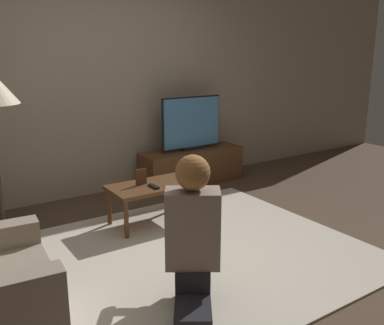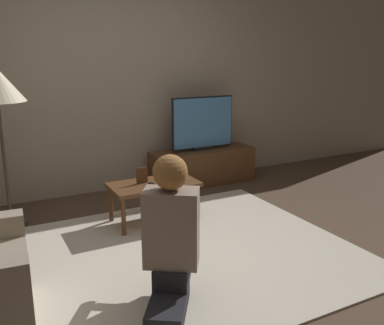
{
  "view_description": "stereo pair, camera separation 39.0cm",
  "coord_description": "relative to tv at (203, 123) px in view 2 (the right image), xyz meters",
  "views": [
    {
      "loc": [
        -1.73,
        -2.61,
        1.59
      ],
      "look_at": [
        0.37,
        0.53,
        0.6
      ],
      "focal_mm": 40.0,
      "sensor_mm": 36.0,
      "label": 1
    },
    {
      "loc": [
        -1.4,
        -2.81,
        1.59
      ],
      "look_at": [
        0.37,
        0.53,
        0.6
      ],
      "focal_mm": 40.0,
      "sensor_mm": 36.0,
      "label": 2
    }
  ],
  "objects": [
    {
      "name": "tv",
      "position": [
        0.0,
        0.0,
        0.0
      ],
      "size": [
        0.81,
        0.08,
        0.64
      ],
      "color": "black",
      "rests_on": "tv_stand"
    },
    {
      "name": "wall_back",
      "position": [
        -1.09,
        0.31,
        0.55
      ],
      "size": [
        10.0,
        0.06,
        2.6
      ],
      "color": "tan",
      "rests_on": "ground_plane"
    },
    {
      "name": "picture_frame",
      "position": [
        -1.11,
        -0.83,
        -0.29
      ],
      "size": [
        0.11,
        0.01,
        0.15
      ],
      "color": "brown",
      "rests_on": "coffee_table"
    },
    {
      "name": "rug",
      "position": [
        -1.09,
        -1.62,
        -0.74
      ],
      "size": [
        2.69,
        2.3,
        0.02
      ],
      "color": "beige",
      "rests_on": "ground_plane"
    },
    {
      "name": "person_kneeling",
      "position": [
        -1.45,
        -2.18,
        -0.24
      ],
      "size": [
        0.65,
        0.8,
        0.98
      ],
      "rotation": [
        0.0,
        0.0,
        2.56
      ],
      "color": "#232328",
      "rests_on": "rug"
    },
    {
      "name": "tv_stand",
      "position": [
        -0.0,
        -0.0,
        -0.54
      ],
      "size": [
        1.29,
        0.41,
        0.43
      ],
      "color": "brown",
      "rests_on": "ground_plane"
    },
    {
      "name": "ground_plane",
      "position": [
        -1.09,
        -1.62,
        -0.75
      ],
      "size": [
        10.0,
        10.0,
        0.0
      ],
      "primitive_type": "plane",
      "color": "brown"
    },
    {
      "name": "coffee_table",
      "position": [
        -1.01,
        -0.88,
        -0.41
      ],
      "size": [
        0.82,
        0.45,
        0.39
      ],
      "color": "brown",
      "rests_on": "ground_plane"
    },
    {
      "name": "remote",
      "position": [
        -1.06,
        -0.97,
        -0.35
      ],
      "size": [
        0.04,
        0.15,
        0.02
      ],
      "color": "black",
      "rests_on": "coffee_table"
    }
  ]
}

